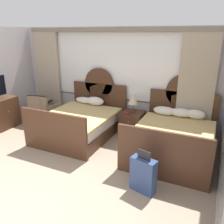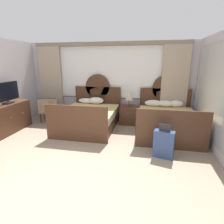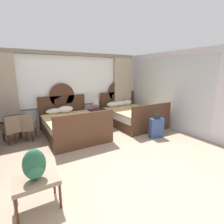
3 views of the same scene
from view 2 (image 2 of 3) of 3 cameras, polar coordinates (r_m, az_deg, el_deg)
ground_plane at (r=3.33m, az=-16.49°, el=-22.43°), size 24.00×24.00×0.00m
wall_back_window at (r=6.51m, az=-0.87°, el=10.34°), size 5.82×0.22×2.70m
bed_near_window at (r=5.76m, az=-7.14°, el=-1.44°), size 1.67×2.18×1.61m
bed_near_mirror at (r=5.53m, az=16.89°, el=-2.67°), size 1.67×2.18×1.61m
nightstand_between_beds at (r=6.13m, az=5.30°, el=-0.86°), size 0.56×0.58×0.59m
table_lamp_on_nightstand at (r=6.03m, az=5.45°, el=5.16°), size 0.27×0.27×0.50m
book_on_nightstand at (r=5.96m, az=4.19°, el=1.77°), size 0.18×0.26×0.03m
dresser_minibar at (r=6.02m, az=-31.15°, el=-2.14°), size 0.53×1.82×0.84m
tv_flatscreen at (r=6.03m, az=-30.37°, el=5.30°), size 0.20×0.93×0.62m
armchair_by_window_left at (r=6.53m, az=-17.68°, el=1.06°), size 0.72×0.72×0.84m
armchair_by_window_centre at (r=6.64m, az=-19.53°, el=1.14°), size 0.69×0.69×0.84m
armchair_by_window_right at (r=6.64m, az=-19.50°, el=1.14°), size 0.70×0.70×0.84m
suitcase_on_floor at (r=4.10m, az=16.03°, el=-9.73°), size 0.46×0.28×0.76m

